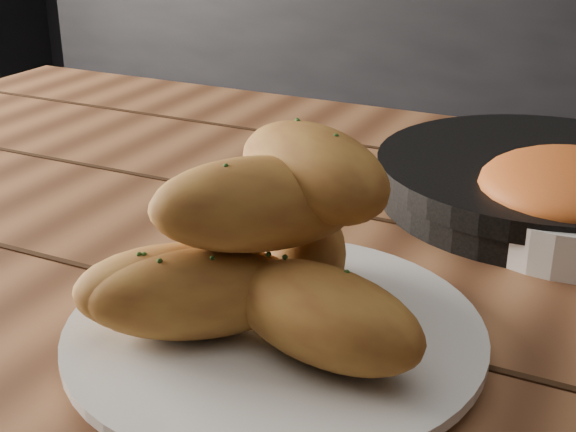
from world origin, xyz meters
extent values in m
cube|color=black|center=(0.00, 1.70, 0.45)|extent=(2.80, 0.60, 0.90)
cube|color=#905B36|center=(0.10, 0.03, 0.73)|extent=(1.46, 0.95, 0.04)
cylinder|color=brown|center=(-0.55, 0.38, 0.35)|extent=(0.07, 0.07, 0.71)
cylinder|color=silver|center=(0.12, -0.11, 0.76)|extent=(0.26, 0.26, 0.01)
cylinder|color=silver|center=(0.12, -0.11, 0.76)|extent=(0.28, 0.28, 0.01)
ellipsoid|color=#B68332|center=(0.07, -0.14, 0.80)|extent=(0.15, 0.13, 0.06)
ellipsoid|color=#B68332|center=(0.16, -0.13, 0.80)|extent=(0.15, 0.09, 0.06)
ellipsoid|color=#B68332|center=(0.11, -0.06, 0.80)|extent=(0.11, 0.15, 0.06)
ellipsoid|color=#B68332|center=(0.11, -0.11, 0.86)|extent=(0.15, 0.13, 0.06)
ellipsoid|color=#B68332|center=(0.13, -0.08, 0.87)|extent=(0.14, 0.11, 0.06)
ellipsoid|color=#B68332|center=(0.08, -0.14, 0.80)|extent=(0.15, 0.13, 0.06)
cylinder|color=black|center=(0.23, 0.24, 0.77)|extent=(0.31, 0.31, 0.03)
cylinder|color=black|center=(0.23, 0.24, 0.79)|extent=(0.32, 0.32, 0.02)
cylinder|color=white|center=(0.27, 0.17, 0.77)|extent=(0.20, 0.20, 0.04)
ellipsoid|color=orange|center=(0.27, 0.17, 0.80)|extent=(0.17, 0.17, 0.06)
camera|label=1|loc=(0.33, -0.53, 1.05)|focal=50.00mm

